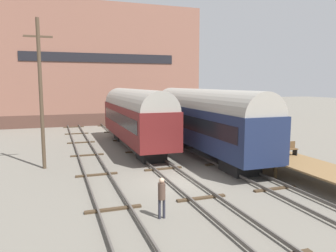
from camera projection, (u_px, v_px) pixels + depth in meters
ground_plane at (180, 182)px, 19.20m from camera, size 200.00×200.00×0.00m
track_left at (104, 188)px, 17.73m from camera, size 2.60×60.00×0.26m
track_middle at (180, 180)px, 19.18m from camera, size 2.60×60.00×0.26m
track_right at (245, 173)px, 20.63m from camera, size 2.60×60.00×0.26m
train_car_navy at (205, 118)px, 25.76m from camera, size 3.07×16.22×5.32m
train_car_maroon at (135, 115)px, 28.93m from camera, size 3.12×15.07×5.27m
station_platform at (294, 161)px, 20.40m from camera, size 2.99×11.83×1.03m
bench at (287, 148)px, 21.49m from camera, size 1.40×0.40×0.91m
person_worker at (162, 194)px, 13.89m from camera, size 0.32×0.32×1.79m
utility_pole at (41, 93)px, 21.62m from camera, size 1.80×0.24×9.96m
warehouse_building at (96, 66)px, 48.95m from camera, size 29.05×10.58×16.65m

